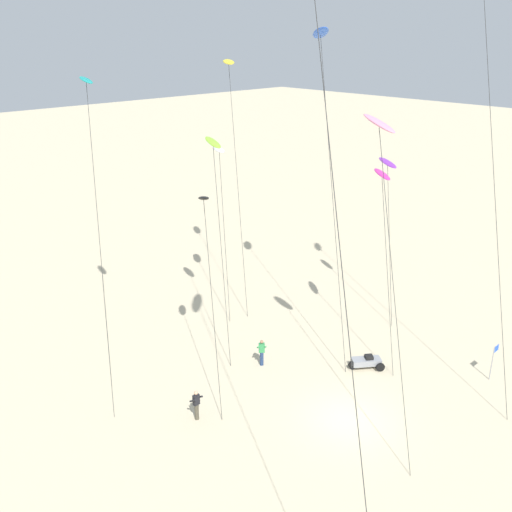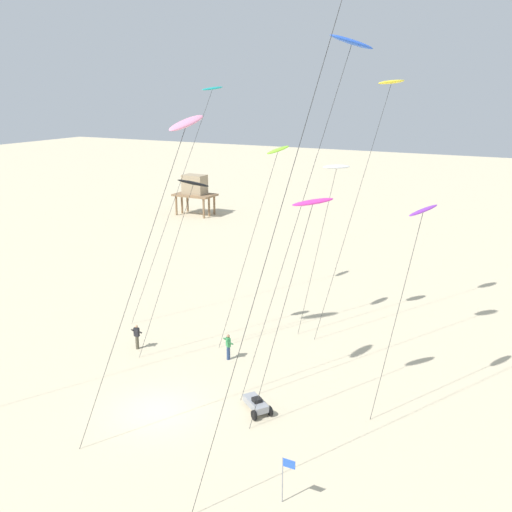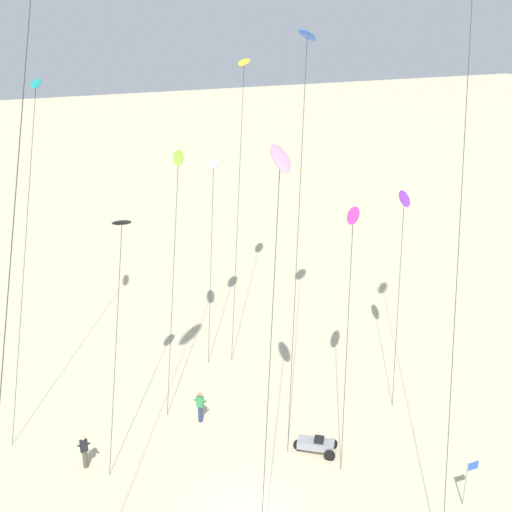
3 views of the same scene
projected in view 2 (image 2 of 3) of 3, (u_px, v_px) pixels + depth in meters
ground_plane at (157, 410)px, 29.98m from camera, size 260.00×260.00×0.00m
kite_pink at (185, 128)px, 25.71m from camera, size 3.63×6.30×15.13m
kite_magenta at (312, 205)px, 27.08m from camera, size 2.71×4.16×11.19m
kite_black at (193, 186)px, 34.96m from camera, size 2.89×4.58×10.99m
kite_lime at (277, 154)px, 36.03m from camera, size 2.85×4.92×12.73m
kite_purple at (422, 214)px, 27.53m from camera, size 2.02×3.34×10.81m
kite_blue at (351, 46)px, 29.17m from camera, size 4.55×7.10×18.93m
kite_yellow at (390, 86)px, 36.60m from camera, size 3.72×5.98×16.78m
kite_teal at (210, 96)px, 39.98m from camera, size 4.01×7.00×16.36m
kite_white at (336, 168)px, 37.55m from camera, size 2.32×3.58×11.42m
kite_flyer_nearest at (137, 336)px, 36.78m from camera, size 0.54×0.51×1.67m
kite_flyer_middle at (228, 346)px, 35.33m from camera, size 0.73×0.72×1.67m
stilt_house at (195, 188)px, 75.12m from camera, size 5.32×3.28×5.30m
beach_buggy at (256, 404)px, 29.75m from camera, size 2.00×1.78×0.82m
marker_flag at (286, 472)px, 22.85m from camera, size 0.56×0.05×2.10m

